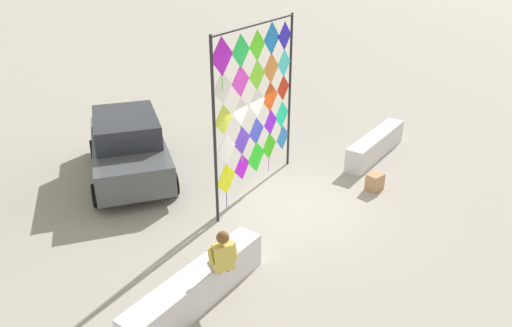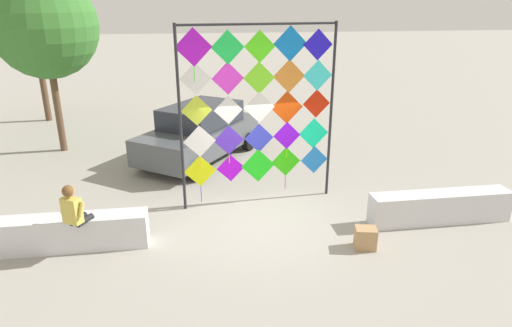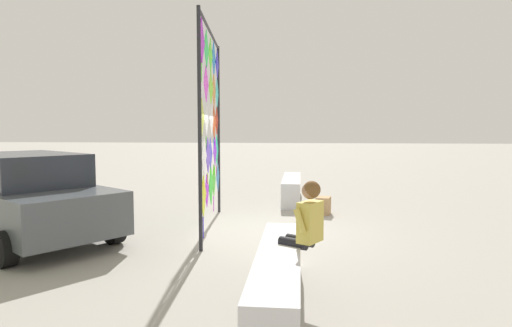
% 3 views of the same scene
% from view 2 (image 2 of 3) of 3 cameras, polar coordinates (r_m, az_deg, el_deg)
% --- Properties ---
extents(ground, '(120.00, 120.00, 0.00)m').
position_cam_2_polar(ground, '(10.37, 0.46, -7.48)').
color(ground, '#9E998E').
extents(plaza_ledge_left, '(3.28, 0.53, 0.72)m').
position_cam_2_polar(plaza_ledge_left, '(9.96, -23.20, -8.18)').
color(plaza_ledge_left, silver).
rests_on(plaza_ledge_left, ground).
extents(plaza_ledge_right, '(3.28, 0.53, 0.72)m').
position_cam_2_polar(plaza_ledge_right, '(11.07, 22.49, -5.19)').
color(plaza_ledge_right, silver).
rests_on(plaza_ledge_right, ground).
extents(kite_display_rack, '(3.76, 0.43, 4.37)m').
position_cam_2_polar(kite_display_rack, '(10.58, 0.32, 7.56)').
color(kite_display_rack, '#232328').
rests_on(kite_display_rack, ground).
extents(seated_vendor, '(0.67, 0.76, 1.56)m').
position_cam_2_polar(seated_vendor, '(9.38, -21.95, -5.91)').
color(seated_vendor, black).
rests_on(seated_vendor, ground).
extents(parked_car, '(4.16, 4.73, 1.73)m').
position_cam_2_polar(parked_car, '(14.20, -7.25, 4.00)').
color(parked_car, '#4C5156').
rests_on(parked_car, ground).
extents(cardboard_box_large, '(0.49, 0.42, 0.45)m').
position_cam_2_polar(cardboard_box_large, '(9.53, 13.85, -9.25)').
color(cardboard_box_large, tan).
rests_on(cardboard_box_large, ground).
extents(tree_far_right, '(4.02, 3.91, 6.56)m').
position_cam_2_polar(tree_far_right, '(20.53, -26.39, 17.41)').
color(tree_far_right, brown).
rests_on(tree_far_right, ground).
extents(tree_broadleaf, '(3.24, 3.24, 5.67)m').
position_cam_2_polar(tree_broadleaf, '(15.88, -25.40, 15.72)').
color(tree_broadleaf, brown).
rests_on(tree_broadleaf, ground).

